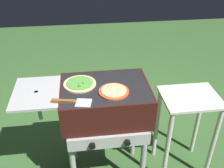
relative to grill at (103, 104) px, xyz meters
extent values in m
cube|color=#38110F|center=(0.01, 0.00, 0.02)|extent=(0.64, 0.48, 0.24)
cube|color=black|center=(0.01, 0.00, 0.14)|extent=(0.61, 0.46, 0.01)
cube|color=#A7A7A7|center=(-0.47, 0.00, 0.13)|extent=(0.32, 0.41, 0.02)
cube|color=#A7A7A7|center=(-0.47, 0.00, 0.02)|extent=(0.02, 0.02, 0.24)
cube|color=#A7A7A7|center=(0.01, -0.25, -0.15)|extent=(0.58, 0.02, 0.10)
cylinder|color=black|center=(-0.11, -0.27, -0.15)|extent=(0.04, 0.02, 0.04)
cylinder|color=black|center=(0.13, -0.27, -0.15)|extent=(0.04, 0.02, 0.04)
cylinder|color=#A7A7A7|center=(-0.26, -0.19, -0.43)|extent=(0.04, 0.04, 0.66)
cylinder|color=#A7A7A7|center=(0.28, -0.19, -0.43)|extent=(0.04, 0.04, 0.66)
cylinder|color=#A7A7A7|center=(-0.26, 0.19, -0.43)|extent=(0.04, 0.04, 0.66)
cylinder|color=#A7A7A7|center=(0.28, 0.19, -0.43)|extent=(0.04, 0.04, 0.66)
cylinder|color=#C64723|center=(0.07, -0.07, 0.15)|extent=(0.21, 0.21, 0.01)
cylinder|color=#EDD17A|center=(0.07, -0.07, 0.16)|extent=(0.17, 0.17, 0.01)
sphere|color=#C9C381|center=(0.05, -0.06, 0.17)|extent=(0.02, 0.02, 0.02)
sphere|color=#F2EB7F|center=(0.04, -0.03, 0.17)|extent=(0.03, 0.03, 0.03)
sphere|color=#BDD970|center=(0.10, -0.08, 0.17)|extent=(0.02, 0.02, 0.02)
cylinder|color=#E0C17F|center=(-0.16, 0.06, 0.15)|extent=(0.23, 0.23, 0.01)
cylinder|color=#4C8C38|center=(-0.16, 0.06, 0.16)|extent=(0.19, 0.19, 0.01)
sphere|color=green|center=(-0.16, 0.02, 0.17)|extent=(0.02, 0.02, 0.02)
sphere|color=#4A752B|center=(-0.17, 0.01, 0.17)|extent=(0.02, 0.02, 0.02)
sphere|color=green|center=(-0.13, 0.04, 0.17)|extent=(0.02, 0.02, 0.02)
cube|color=#B7BABF|center=(-0.14, -0.18, 0.15)|extent=(0.12, 0.11, 0.01)
cube|color=brown|center=(-0.27, -0.15, 0.15)|extent=(0.16, 0.06, 0.02)
cube|color=beige|center=(0.67, 0.00, -0.01)|extent=(0.44, 0.36, 0.02)
cylinder|color=beige|center=(0.48, -0.15, -0.39)|extent=(0.04, 0.04, 0.74)
cylinder|color=beige|center=(0.86, -0.15, -0.39)|extent=(0.04, 0.04, 0.74)
cylinder|color=beige|center=(0.48, 0.15, -0.39)|extent=(0.04, 0.04, 0.74)
cylinder|color=beige|center=(0.86, 0.15, -0.39)|extent=(0.04, 0.04, 0.74)
camera|label=1|loc=(-0.13, -1.54, 1.13)|focal=41.56mm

